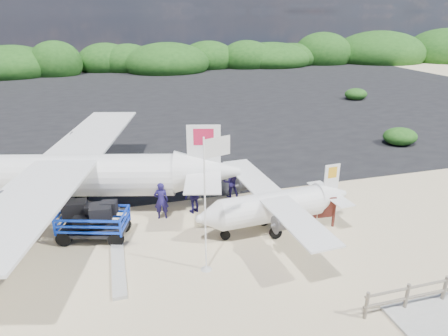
# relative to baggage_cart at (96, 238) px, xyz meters

# --- Properties ---
(ground) EXTENTS (160.00, 160.00, 0.00)m
(ground) POSITION_rel_baggage_cart_xyz_m (5.38, -2.39, 0.00)
(ground) COLOR beige
(asphalt_apron) EXTENTS (90.00, 50.00, 0.04)m
(asphalt_apron) POSITION_rel_baggage_cart_xyz_m (5.38, 27.61, 0.00)
(asphalt_apron) COLOR #B2B2B2
(asphalt_apron) RESTS_ON ground
(vegetation_band) EXTENTS (124.00, 8.00, 4.40)m
(vegetation_band) POSITION_rel_baggage_cart_xyz_m (5.38, 52.61, 0.00)
(vegetation_band) COLOR #B2B2B2
(vegetation_band) RESTS_ON ground
(fence) EXTENTS (6.40, 2.00, 1.10)m
(fence) POSITION_rel_baggage_cart_xyz_m (11.38, -7.39, 0.00)
(fence) COLOR #B2B2B2
(fence) RESTS_ON ground
(baggage_cart) EXTENTS (3.45, 2.59, 1.53)m
(baggage_cart) POSITION_rel_baggage_cart_xyz_m (0.00, 0.00, 0.00)
(baggage_cart) COLOR #0E38D7
(baggage_cart) RESTS_ON ground
(flagpole) EXTENTS (1.13, 0.72, 5.26)m
(flagpole) POSITION_rel_baggage_cart_xyz_m (4.10, -3.48, 0.00)
(flagpole) COLOR white
(flagpole) RESTS_ON ground
(signboard) EXTENTS (1.83, 0.31, 1.50)m
(signboard) POSITION_rel_baggage_cart_xyz_m (9.62, -1.80, 0.00)
(signboard) COLOR #542018
(signboard) RESTS_ON ground
(crew_a) EXTENTS (0.73, 0.53, 1.84)m
(crew_a) POSITION_rel_baggage_cart_xyz_m (3.03, 1.04, 0.92)
(crew_a) COLOR #1B154E
(crew_a) RESTS_ON ground
(crew_b) EXTENTS (0.84, 0.67, 1.69)m
(crew_b) POSITION_rel_baggage_cart_xyz_m (6.85, 2.45, 0.84)
(crew_b) COLOR #1B154E
(crew_b) RESTS_ON ground
(crew_c) EXTENTS (1.14, 0.79, 1.79)m
(crew_c) POSITION_rel_baggage_cart_xyz_m (4.64, 1.21, 0.89)
(crew_c) COLOR #1B154E
(crew_c) RESTS_ON ground
(aircraft_large) EXTENTS (22.15, 22.15, 5.44)m
(aircraft_large) POSITION_rel_baggage_cart_xyz_m (23.50, 24.79, 0.00)
(aircraft_large) COLOR #B2B2B2
(aircraft_large) RESTS_ON ground
(aircraft_small) EXTENTS (7.88, 7.88, 2.68)m
(aircraft_small) POSITION_rel_baggage_cart_xyz_m (-9.09, 34.01, 0.00)
(aircraft_small) COLOR #B2B2B2
(aircraft_small) RESTS_ON ground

